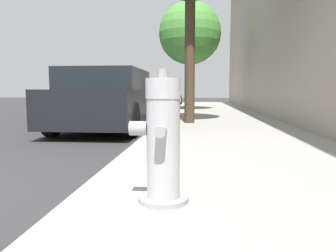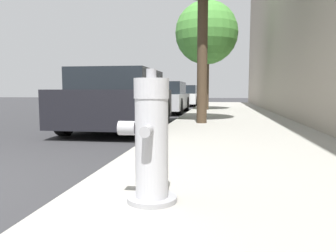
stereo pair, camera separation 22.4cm
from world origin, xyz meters
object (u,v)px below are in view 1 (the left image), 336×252
Objects in this scene: parked_car_far at (166,96)px; street_tree_far at (190,34)px; fire_hydrant at (163,142)px; parked_car_near at (108,100)px; parked_car_mid at (149,98)px.

street_tree_far reaches higher than parked_car_far.
fire_hydrant is at bearing -89.49° from street_tree_far.
fire_hydrant is at bearing -84.56° from parked_car_far.
parked_car_far reaches higher than fire_hydrant.
fire_hydrant is 5.69m from parked_car_near.
parked_car_mid is 3.07m from street_tree_far.
parked_car_far is (-1.71, 17.94, 0.03)m from fire_hydrant.
street_tree_far is at bearing -76.58° from parked_car_far.
street_tree_far is at bearing 90.51° from fire_hydrant.
parked_car_mid is at bearing 177.65° from street_tree_far.
fire_hydrant is 0.22× the size of parked_car_near.
parked_car_near is (-1.86, 5.37, 0.12)m from fire_hydrant.
street_tree_far is at bearing -2.35° from parked_car_mid.
street_tree_far reaches higher than parked_car_mid.
parked_car_far is at bearing 103.42° from street_tree_far.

